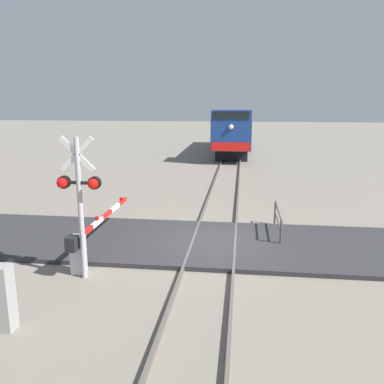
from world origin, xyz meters
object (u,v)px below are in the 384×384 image
(crossing_signal, at_px, (79,193))
(utility_cabinet, at_px, (2,298))
(guard_railing, at_px, (278,218))
(locomotive, at_px, (233,130))
(crossing_gate, at_px, (86,240))

(crossing_signal, xyz_separation_m, utility_cabinet, (-0.70, -2.69, -1.68))
(crossing_signal, distance_m, guard_railing, 7.30)
(locomotive, xyz_separation_m, utility_cabinet, (-4.06, -30.44, -1.33))
(crossing_gate, xyz_separation_m, guard_railing, (5.84, 3.46, -0.13))
(guard_railing, bearing_deg, crossing_gate, -149.35)
(utility_cabinet, distance_m, guard_railing, 9.44)
(crossing_signal, distance_m, utility_cabinet, 3.25)
(crossing_signal, bearing_deg, locomotive, 83.09)
(crossing_gate, bearing_deg, utility_cabinet, -97.01)
(crossing_gate, height_order, guard_railing, crossing_gate)
(locomotive, height_order, crossing_signal, locomotive)
(locomotive, distance_m, guard_railing, 23.54)
(locomotive, relative_size, crossing_gate, 3.02)
(crossing_signal, bearing_deg, guard_railing, 37.99)
(utility_cabinet, height_order, guard_railing, utility_cabinet)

